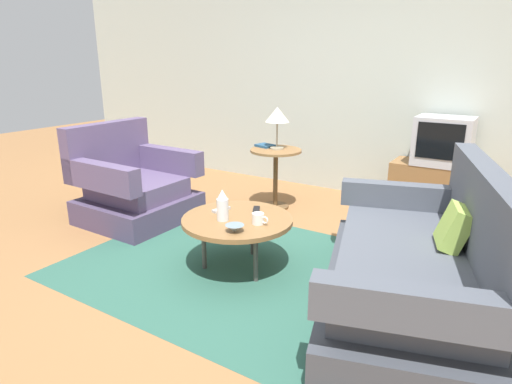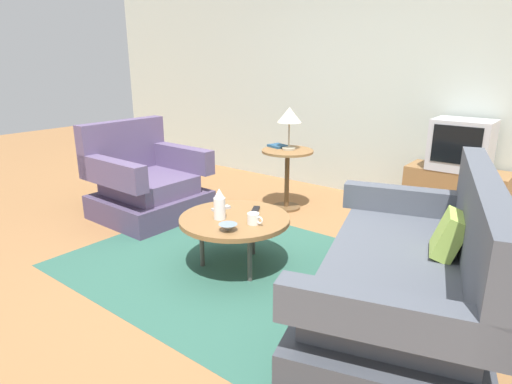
{
  "view_description": "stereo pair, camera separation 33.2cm",
  "coord_description": "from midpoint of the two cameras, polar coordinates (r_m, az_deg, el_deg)",
  "views": [
    {
      "loc": [
        1.69,
        -2.52,
        1.56
      ],
      "look_at": [
        -0.07,
        0.25,
        0.55
      ],
      "focal_mm": 30.45,
      "sensor_mm": 36.0,
      "label": 1
    },
    {
      "loc": [
        1.96,
        -2.33,
        1.56
      ],
      "look_at": [
        -0.07,
        0.25,
        0.55
      ],
      "focal_mm": 30.45,
      "sensor_mm": 36.0,
      "label": 2
    }
  ],
  "objects": [
    {
      "name": "book",
      "position": [
        4.73,
        -0.8,
        6.1
      ],
      "size": [
        0.22,
        0.2,
        0.02
      ],
      "rotation": [
        0.0,
        0.0,
        -0.26
      ],
      "color": "navy",
      "rests_on": "side_table"
    },
    {
      "name": "mug",
      "position": [
        3.14,
        -2.71,
        -3.57
      ],
      "size": [
        0.13,
        0.09,
        0.08
      ],
      "color": "white",
      "rests_on": "coffee_table"
    },
    {
      "name": "area_rug",
      "position": [
        3.46,
        -5.15,
        -9.8
      ],
      "size": [
        2.54,
        1.98,
        0.0
      ],
      "primitive_type": "cube",
      "color": "#2D5B4C",
      "rests_on": "ground"
    },
    {
      "name": "television",
      "position": [
        4.7,
        21.57,
        6.22
      ],
      "size": [
        0.54,
        0.41,
        0.49
      ],
      "color": "#B7B7BC",
      "rests_on": "tv_stand"
    },
    {
      "name": "tv_remote_dark",
      "position": [
        3.4,
        -2.77,
        -2.5
      ],
      "size": [
        0.13,
        0.18,
        0.02
      ],
      "rotation": [
        0.0,
        0.0,
        2.07
      ],
      "color": "black",
      "rests_on": "coffee_table"
    },
    {
      "name": "couch",
      "position": [
        2.88,
        17.27,
        -9.77
      ],
      "size": [
        1.45,
        2.03,
        0.95
      ],
      "rotation": [
        0.0,
        0.0,
        1.86
      ],
      "color": "#3E424B",
      "rests_on": "ground"
    },
    {
      "name": "side_table",
      "position": [
        4.62,
        0.55,
        3.43
      ],
      "size": [
        0.54,
        0.54,
        0.65
      ],
      "color": "olive",
      "rests_on": "ground"
    },
    {
      "name": "vase",
      "position": [
        3.22,
        -7.37,
        -1.83
      ],
      "size": [
        0.09,
        0.09,
        0.24
      ],
      "color": "white",
      "rests_on": "coffee_table"
    },
    {
      "name": "tv_stand",
      "position": [
        4.82,
        20.95,
        0.33
      ],
      "size": [
        0.93,
        0.44,
        0.53
      ],
      "color": "olive",
      "rests_on": "ground"
    },
    {
      "name": "tv_remote_silver",
      "position": [
        3.45,
        -7.35,
        -2.34
      ],
      "size": [
        0.08,
        0.16,
        0.02
      ],
      "rotation": [
        0.0,
        0.0,
        4.48
      ],
      "color": "#B2B2B7",
      "rests_on": "coffee_table"
    },
    {
      "name": "back_wall",
      "position": [
        5.21,
        12.28,
        14.43
      ],
      "size": [
        9.0,
        0.12,
        2.7
      ],
      "primitive_type": "cube",
      "color": "#B2BCB2",
      "rests_on": "ground"
    },
    {
      "name": "ground_plane",
      "position": [
        3.41,
        -4.11,
        -10.18
      ],
      "size": [
        16.0,
        16.0,
        0.0
      ],
      "primitive_type": "plane",
      "color": "olive"
    },
    {
      "name": "table_lamp",
      "position": [
        4.55,
        0.7,
        9.94
      ],
      "size": [
        0.25,
        0.25,
        0.44
      ],
      "color": "#9E937A",
      "rests_on": "side_table"
    },
    {
      "name": "armchair",
      "position": [
        4.56,
        -17.86,
        0.42
      ],
      "size": [
        0.94,
        0.99,
        0.95
      ],
      "rotation": [
        0.0,
        0.0,
        -1.58
      ],
      "color": "#4B3E5C",
      "rests_on": "ground"
    },
    {
      "name": "coffee_table",
      "position": [
        3.3,
        -5.32,
        -3.89
      ],
      "size": [
        0.84,
        0.84,
        0.41
      ],
      "color": "olive",
      "rests_on": "ground"
    },
    {
      "name": "bowl",
      "position": [
        3.03,
        -5.96,
        -4.82
      ],
      "size": [
        0.13,
        0.13,
        0.05
      ],
      "color": "slate",
      "rests_on": "coffee_table"
    }
  ]
}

